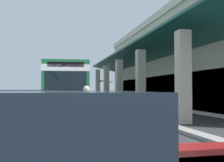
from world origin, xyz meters
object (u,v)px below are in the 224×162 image
at_px(parked_sedan_blue, 17,116).
at_px(potted_palm, 105,97).
at_px(pedestrian, 86,108).
at_px(transit_bus, 67,84).

height_order(parked_sedan_blue, potted_palm, potted_palm).
bearing_deg(parked_sedan_blue, pedestrian, 114.75).
bearing_deg(potted_palm, pedestrian, -11.81).
distance_m(parked_sedan_blue, pedestrian, 2.20).
height_order(transit_bus, pedestrian, transit_bus).
relative_size(transit_bus, pedestrian, 7.08).
bearing_deg(pedestrian, potted_palm, 168.19).
distance_m(transit_bus, potted_palm, 12.13).
bearing_deg(pedestrian, transit_bus, -179.45).
xyz_separation_m(parked_sedan_blue, potted_palm, (-23.47, 6.71, -0.13)).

